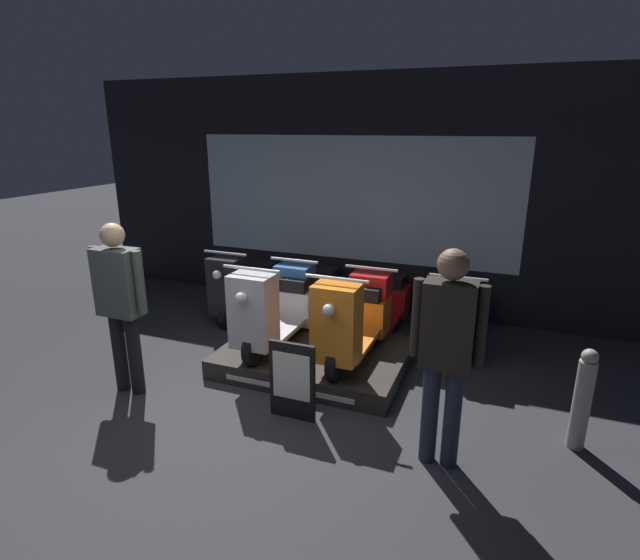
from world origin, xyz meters
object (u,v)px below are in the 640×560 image
at_px(scooter_backrow_0, 247,287).
at_px(scooter_display_left, 276,310).
at_px(person_left_browsing, 120,296).
at_px(scooter_display_right, 352,321).
at_px(scooter_backrow_2, 381,304).
at_px(price_sign_board, 292,381).
at_px(scooter_backrow_3, 459,314).
at_px(scooter_backrow_1, 310,295).
at_px(street_bollard, 582,400).
at_px(person_right_browsing, 447,346).

bearing_deg(scooter_backrow_0, scooter_display_left, -48.58).
bearing_deg(person_left_browsing, scooter_display_right, 29.50).
relative_size(scooter_display_left, scooter_backrow_2, 1.00).
bearing_deg(price_sign_board, scooter_backrow_3, 60.55).
bearing_deg(scooter_backrow_2, scooter_display_right, -89.96).
distance_m(scooter_backrow_2, person_left_browsing, 3.04).
xyz_separation_m(scooter_backrow_1, street_bollard, (3.04, -1.65, 0.03)).
bearing_deg(scooter_display_left, scooter_backrow_3, 32.45).
height_order(scooter_backrow_1, scooter_backrow_3, same).
bearing_deg(street_bollard, scooter_backrow_2, 141.72).
xyz_separation_m(scooter_backrow_3, person_right_browsing, (0.12, -2.26, 0.59)).
bearing_deg(scooter_backrow_2, scooter_display_left, -127.03).
distance_m(scooter_backrow_2, street_bollard, 2.66).
distance_m(scooter_backrow_3, person_right_browsing, 2.34).
bearing_deg(scooter_display_left, scooter_backrow_1, 93.66).
bearing_deg(scooter_display_right, price_sign_board, -104.43).
bearing_deg(street_bollard, person_right_browsing, -149.22).
distance_m(scooter_display_left, scooter_backrow_0, 1.56).
height_order(scooter_display_left, price_sign_board, scooter_display_left).
bearing_deg(scooter_display_right, street_bollard, -13.25).
relative_size(scooter_display_left, person_right_browsing, 0.89).
distance_m(scooter_display_left, scooter_display_right, 0.87).
bearing_deg(scooter_display_right, person_right_browsing, -45.86).
bearing_deg(scooter_backrow_3, scooter_backrow_1, 180.00).
bearing_deg(person_left_browsing, person_right_browsing, -0.00).
bearing_deg(scooter_display_left, person_left_browsing, -134.23).
height_order(price_sign_board, street_bollard, street_bollard).
xyz_separation_m(price_sign_board, street_bollard, (2.34, 0.46, 0.06)).
bearing_deg(person_left_browsing, scooter_backrow_3, 37.98).
bearing_deg(scooter_backrow_1, person_right_browsing, -48.24).
relative_size(scooter_display_left, person_left_browsing, 0.91).
bearing_deg(scooter_backrow_3, person_right_browsing, -86.92).
relative_size(scooter_backrow_1, person_left_browsing, 0.91).
xyz_separation_m(scooter_display_left, price_sign_board, (0.63, -0.95, -0.25)).
bearing_deg(scooter_backrow_1, street_bollard, -28.50).
height_order(scooter_backrow_0, scooter_backrow_3, same).
xyz_separation_m(scooter_display_right, scooter_backrow_2, (-0.00, 1.16, -0.21)).
distance_m(scooter_display_right, scooter_backrow_3, 1.51).
bearing_deg(street_bollard, scooter_backrow_3, 124.72).
bearing_deg(scooter_backrow_0, scooter_display_right, -31.41).
relative_size(scooter_backrow_0, scooter_backrow_1, 1.00).
bearing_deg(scooter_backrow_3, scooter_display_right, -129.27).
bearing_deg(person_right_browsing, scooter_backrow_1, 131.76).
distance_m(scooter_display_left, scooter_backrow_2, 1.47).
distance_m(scooter_backrow_1, person_right_browsing, 3.08).
distance_m(scooter_backrow_2, scooter_backrow_3, 0.95).
height_order(scooter_backrow_2, street_bollard, scooter_backrow_2).
distance_m(scooter_backrow_0, scooter_backrow_2, 1.89).
height_order(scooter_backrow_1, scooter_backrow_2, same).
height_order(scooter_display_right, street_bollard, scooter_display_right).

